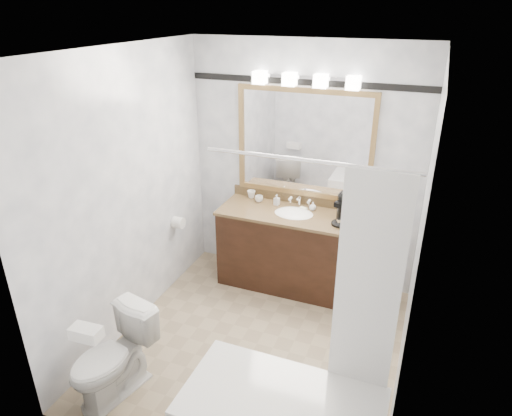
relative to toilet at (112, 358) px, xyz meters
name	(u,v)px	position (x,y,z in m)	size (l,w,h in m)	color
room	(257,218)	(0.81, 0.92, 0.90)	(2.42, 2.62, 2.52)	gray
vanity	(292,248)	(0.81, 1.94, 0.10)	(1.53, 0.58, 0.97)	black
mirror	(304,144)	(0.81, 2.20, 1.15)	(1.40, 0.04, 1.10)	#9D7A47
vanity_light_bar	(305,80)	(0.81, 2.15, 1.79)	(1.02, 0.14, 0.12)	silver
accent_stripe	(307,82)	(0.81, 2.21, 1.75)	(2.40, 0.01, 0.06)	black
tp_roll	(178,223)	(-0.33, 1.58, 0.35)	(0.12, 0.12, 0.11)	white
toilet	(112,358)	(0.00, 0.00, 0.00)	(0.39, 0.68, 0.69)	white
tissue_box	(86,333)	(0.00, -0.20, 0.39)	(0.22, 0.12, 0.09)	white
coffee_maker	(344,206)	(1.32, 1.90, 0.68)	(0.18, 0.22, 0.34)	black
cup_left	(259,199)	(0.38, 2.08, 0.54)	(0.09, 0.09, 0.07)	white
cup_right	(251,194)	(0.26, 2.15, 0.54)	(0.09, 0.09, 0.08)	white
soap_bottle_a	(277,200)	(0.58, 2.08, 0.56)	(0.05, 0.05, 0.11)	white
soap_bottle_b	(313,206)	(0.97, 2.08, 0.55)	(0.07, 0.07, 0.09)	white
soap_bar	(303,209)	(0.88, 2.05, 0.51)	(0.07, 0.05, 0.02)	beige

